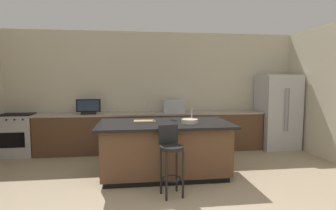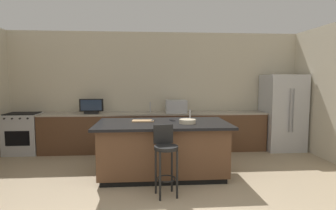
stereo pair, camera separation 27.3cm
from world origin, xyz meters
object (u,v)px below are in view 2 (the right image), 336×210
Objects in this scene: kitchen_island at (163,148)px; tv_remote at (153,121)px; refrigerator at (282,112)px; range_oven at (24,133)px; microwave at (176,106)px; fruit_bowl at (187,121)px; tv_monitor at (91,107)px; cutting_board at (143,121)px; cell_phone at (172,120)px; bar_stool_center at (166,154)px.

kitchen_island is 0.51m from tv_remote.
range_oven is (-5.98, 0.08, -0.43)m from refrigerator.
range_oven is 1.91× the size of microwave.
kitchen_island is at bearing -28.52° from tv_remote.
range_oven is at bearing 179.20° from refrigerator.
tv_monitor is at bearing 138.24° from fruit_bowl.
kitchen_island is at bearing 161.12° from fruit_bowl.
fruit_bowl is at bearing -89.97° from microwave.
kitchen_island is 0.59m from cutting_board.
kitchen_island is at bearing -46.12° from tv_monitor.
tv_monitor is at bearing 125.73° from cell_phone.
bar_stool_center is (-0.01, -0.81, 0.14)m from kitchen_island.
cutting_board is at bearing -28.75° from range_oven.
refrigerator is 3.37× the size of tv_monitor.
bar_stool_center is 0.87m from fruit_bowl.
tv_remote is (-0.16, 0.96, 0.33)m from bar_stool_center.
tv_remote is 0.45× the size of cutting_board.
tv_remote is at bearing -46.70° from tv_monitor.
bar_stool_center is 5.94× the size of tv_remote.
refrigerator is at bearing 36.83° from tv_remote.
cell_phone is at bearing -153.95° from refrigerator.
cell_phone reaches higher than kitchen_island.
bar_stool_center is at bearing -38.81° from range_oven.
fruit_bowl is at bearing -41.76° from tv_monitor.
refrigerator is at bearing -0.43° from tv_monitor.
refrigerator is 3.40m from tv_remote.
tv_monitor is 2.58m from fruit_bowl.
bar_stool_center is 1.06m from cutting_board.
fruit_bowl reaches higher than tv_remote.
tv_monitor is (-4.45, 0.03, 0.16)m from refrigerator.
fruit_bowl is 1.60× the size of tv_remote.
cutting_board is (2.71, -1.49, 0.48)m from range_oven.
bar_stool_center reaches higher than cell_phone.
cutting_board is (-0.34, 0.15, 0.46)m from kitchen_island.
range_oven is at bearing 140.80° from cell_phone.
tv_monitor is (-1.52, 1.58, 0.57)m from kitchen_island.
refrigerator reaches higher than microwave.
refrigerator reaches higher than tv_remote.
refrigerator is 4.45m from tv_monitor.
tv_monitor is at bearing -178.46° from microwave.
kitchen_island is at bearing 77.44° from bar_stool_center.
microwave is 0.91× the size of tv_monitor.
tv_remote is at bearing -27.31° from range_oven.
bar_stool_center is 1.09m from cell_phone.
fruit_bowl is at bearing 46.43° from bar_stool_center.
range_oven is (-3.05, 1.63, -0.02)m from kitchen_island.
bar_stool_center is (-2.94, -2.36, -0.28)m from refrigerator.
cell_phone is (1.71, -1.37, -0.11)m from tv_monitor.
refrigerator reaches higher than bar_stool_center.
tv_monitor is 2.87m from bar_stool_center.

